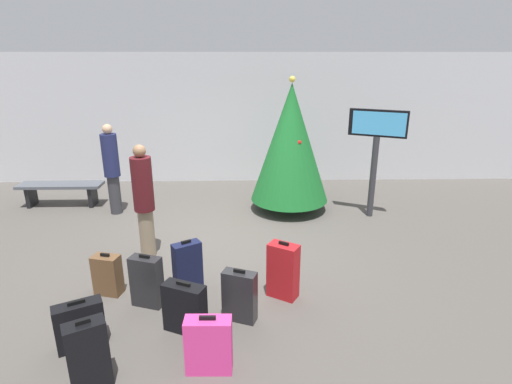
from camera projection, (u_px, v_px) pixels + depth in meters
The scene contains 16 objects.
ground_plane at pixel (211, 243), 6.82m from camera, with size 16.00×16.00×0.00m, color #514C47.
back_wall at pixel (221, 119), 9.80m from camera, with size 16.00×0.20×3.07m, color silver.
holiday_tree at pixel (291, 143), 7.89m from camera, with size 1.54×1.54×2.63m.
flight_info_kiosk at pixel (376, 141), 7.52m from camera, with size 0.99×0.52×2.06m.
waiting_bench at pixel (61, 189), 8.41m from camera, with size 1.69×0.44×0.48m.
traveller_0 at pixel (112, 167), 7.83m from camera, with size 0.43×0.43×1.78m.
traveller_1 at pixel (144, 199), 6.11m from camera, with size 0.44×0.44×1.78m.
suitcase_0 at pixel (188, 266), 5.38m from camera, with size 0.41×0.34×0.72m.
suitcase_1 at pixel (88, 355), 3.78m from camera, with size 0.42×0.34×0.74m.
suitcase_2 at pixel (147, 281), 5.04m from camera, with size 0.42×0.29×0.70m.
suitcase_3 at pixel (240, 296), 4.76m from camera, with size 0.43×0.30×0.67m.
suitcase_4 at pixel (80, 325), 4.34m from camera, with size 0.53×0.39×0.56m.
suitcase_5 at pixel (209, 345), 3.99m from camera, with size 0.46×0.20×0.63m.
suitcase_6 at pixel (283, 271), 5.21m from camera, with size 0.44×0.38×0.78m.
suitcase_7 at pixel (107, 275), 5.31m from camera, with size 0.38×0.27×0.58m.
suitcase_8 at pixel (185, 308), 4.57m from camera, with size 0.52×0.37×0.63m.
Camera 1 is at (0.60, -6.20, 3.00)m, focal length 28.49 mm.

